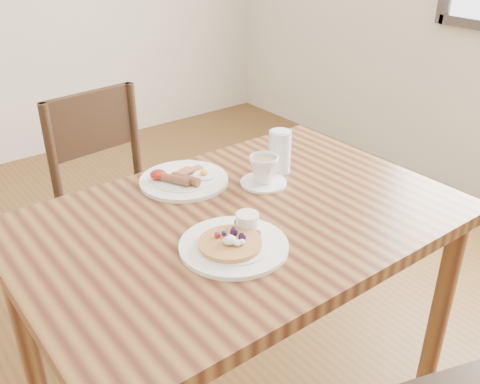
{
  "coord_description": "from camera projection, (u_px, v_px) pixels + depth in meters",
  "views": [
    {
      "loc": [
        -0.77,
        -1.0,
        1.49
      ],
      "look_at": [
        0.0,
        0.0,
        0.82
      ],
      "focal_mm": 40.0,
      "sensor_mm": 36.0,
      "label": 1
    }
  ],
  "objects": [
    {
      "name": "pancake_plate",
      "position": [
        235.0,
        242.0,
        1.31
      ],
      "size": [
        0.27,
        0.27,
        0.06
      ],
      "color": "white",
      "rests_on": "dining_table"
    },
    {
      "name": "water_glass",
      "position": [
        280.0,
        152.0,
        1.67
      ],
      "size": [
        0.07,
        0.07,
        0.13
      ],
      "primitive_type": "cylinder",
      "color": "silver",
      "rests_on": "dining_table"
    },
    {
      "name": "breakfast_plate",
      "position": [
        183.0,
        179.0,
        1.62
      ],
      "size": [
        0.27,
        0.27,
        0.04
      ],
      "color": "white",
      "rests_on": "dining_table"
    },
    {
      "name": "teacup_saucer",
      "position": [
        264.0,
        171.0,
        1.6
      ],
      "size": [
        0.14,
        0.14,
        0.09
      ],
      "color": "white",
      "rests_on": "dining_table"
    },
    {
      "name": "dining_table",
      "position": [
        240.0,
        245.0,
        1.5
      ],
      "size": [
        1.2,
        0.8,
        0.75
      ],
      "color": "brown",
      "rests_on": "ground"
    },
    {
      "name": "chair_far",
      "position": [
        117.0,
        196.0,
        2.09
      ],
      "size": [
        0.46,
        0.46,
        0.88
      ],
      "rotation": [
        0.0,
        0.0,
        3.24
      ],
      "color": "#301F11",
      "rests_on": "ground"
    }
  ]
}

